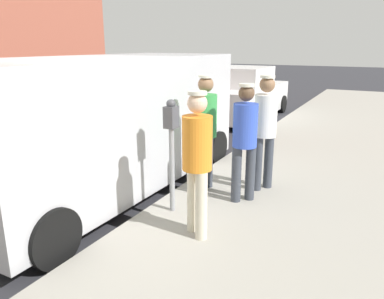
% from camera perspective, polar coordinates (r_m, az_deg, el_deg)
% --- Properties ---
extents(ground_plane, '(80.00, 80.00, 0.00)m').
position_cam_1_polar(ground_plane, '(5.92, -14.97, -8.05)').
color(ground_plane, '#2D2D33').
extents(sidewalk_slab, '(5.00, 32.00, 0.15)m').
position_cam_1_polar(sidewalk_slab, '(4.54, 21.26, -15.33)').
color(sidewalk_slab, '#9E998E').
rests_on(sidewalk_slab, ground).
extents(parking_meter_near, '(0.14, 0.18, 1.52)m').
position_cam_1_polar(parking_meter_near, '(4.84, -3.15, 1.94)').
color(parking_meter_near, gray).
rests_on(parking_meter_near, sidewalk_slab).
extents(pedestrian_in_blue, '(0.34, 0.34, 1.68)m').
position_cam_1_polar(pedestrian_in_blue, '(5.24, 8.05, 2.08)').
color(pedestrian_in_blue, '#383D47').
rests_on(pedestrian_in_blue, sidewalk_slab).
extents(pedestrian_in_orange, '(0.34, 0.34, 1.70)m').
position_cam_1_polar(pedestrian_in_orange, '(4.21, 0.79, -0.96)').
color(pedestrian_in_orange, beige).
rests_on(pedestrian_in_orange, sidewalk_slab).
extents(pedestrian_in_white, '(0.34, 0.34, 1.75)m').
position_cam_1_polar(pedestrian_in_white, '(5.73, 11.07, 3.62)').
color(pedestrian_in_white, '#383D47').
rests_on(pedestrian_in_white, sidewalk_slab).
extents(pedestrian_in_green, '(0.34, 0.36, 1.76)m').
position_cam_1_polar(pedestrian_in_green, '(5.61, 2.04, 3.68)').
color(pedestrian_in_green, '#383D47').
rests_on(pedestrian_in_green, sidewalk_slab).
extents(parked_van, '(2.21, 5.24, 2.15)m').
position_cam_1_polar(parked_van, '(6.13, -12.70, 4.28)').
color(parked_van, '#BCBCC1').
rests_on(parked_van, ground).
extents(parked_sedan_ahead, '(1.94, 4.40, 1.65)m').
position_cam_1_polar(parked_sedan_ahead, '(12.24, 7.67, 8.19)').
color(parked_sedan_ahead, white).
rests_on(parked_sedan_ahead, ground).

